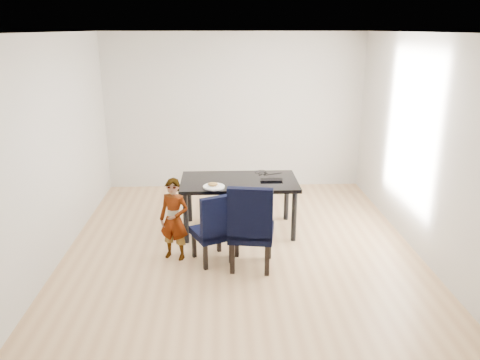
{
  "coord_description": "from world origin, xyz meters",
  "views": [
    {
      "loc": [
        -0.25,
        -5.61,
        2.75
      ],
      "look_at": [
        0.0,
        0.2,
        0.85
      ],
      "focal_mm": 35.0,
      "sensor_mm": 36.0,
      "label": 1
    }
  ],
  "objects_px": {
    "dining_table": "(239,206)",
    "laptop": "(271,179)",
    "chair_right": "(252,225)",
    "child": "(174,219)",
    "plate": "(214,187)",
    "chair_left": "(212,227)"
  },
  "relations": [
    {
      "from": "dining_table",
      "to": "child",
      "type": "xyz_separation_m",
      "value": [
        -0.83,
        -0.8,
        0.14
      ]
    },
    {
      "from": "dining_table",
      "to": "laptop",
      "type": "xyz_separation_m",
      "value": [
        0.44,
        -0.0,
        0.39
      ]
    },
    {
      "from": "chair_left",
      "to": "child",
      "type": "distance_m",
      "value": 0.48
    },
    {
      "from": "chair_right",
      "to": "child",
      "type": "relative_size",
      "value": 1.03
    },
    {
      "from": "chair_left",
      "to": "laptop",
      "type": "relative_size",
      "value": 2.95
    },
    {
      "from": "plate",
      "to": "laptop",
      "type": "distance_m",
      "value": 0.84
    },
    {
      "from": "child",
      "to": "laptop",
      "type": "bearing_deg",
      "value": 52.1
    },
    {
      "from": "dining_table",
      "to": "laptop",
      "type": "distance_m",
      "value": 0.59
    },
    {
      "from": "dining_table",
      "to": "child",
      "type": "height_order",
      "value": "child"
    },
    {
      "from": "child",
      "to": "plate",
      "type": "relative_size",
      "value": 3.6
    },
    {
      "from": "chair_right",
      "to": "laptop",
      "type": "xyz_separation_m",
      "value": [
        0.34,
        1.04,
        0.23
      ]
    },
    {
      "from": "child",
      "to": "laptop",
      "type": "height_order",
      "value": "child"
    },
    {
      "from": "chair_right",
      "to": "child",
      "type": "distance_m",
      "value": 0.97
    },
    {
      "from": "dining_table",
      "to": "chair_right",
      "type": "xyz_separation_m",
      "value": [
        0.1,
        -1.04,
        0.16
      ]
    },
    {
      "from": "laptop",
      "to": "child",
      "type": "bearing_deg",
      "value": 32.45
    },
    {
      "from": "child",
      "to": "plate",
      "type": "distance_m",
      "value": 0.75
    },
    {
      "from": "dining_table",
      "to": "chair_right",
      "type": "distance_m",
      "value": 1.06
    },
    {
      "from": "chair_left",
      "to": "plate",
      "type": "height_order",
      "value": "chair_left"
    },
    {
      "from": "chair_left",
      "to": "chair_right",
      "type": "bearing_deg",
      "value": -43.45
    },
    {
      "from": "dining_table",
      "to": "chair_right",
      "type": "height_order",
      "value": "chair_right"
    },
    {
      "from": "child",
      "to": "laptop",
      "type": "relative_size",
      "value": 3.39
    },
    {
      "from": "chair_right",
      "to": "laptop",
      "type": "height_order",
      "value": "chair_right"
    }
  ]
}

